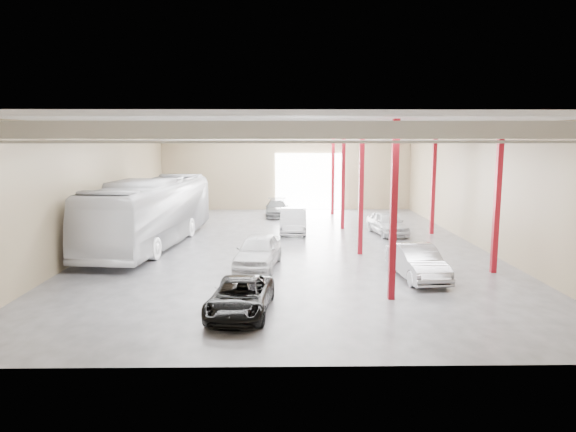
{
  "coord_description": "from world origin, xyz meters",
  "views": [
    {
      "loc": [
        -0.55,
        -29.43,
        6.25
      ],
      "look_at": [
        -0.15,
        -2.54,
        2.2
      ],
      "focal_mm": 32.0,
      "sensor_mm": 36.0,
      "label": 1
    }
  ],
  "objects_px": {
    "coach_bus": "(152,212)",
    "car_row_b": "(293,221)",
    "car_row_a": "(258,251)",
    "car_row_c": "(277,208)",
    "black_sedan": "(240,297)",
    "car_right_near": "(417,262)",
    "car_right_far": "(387,223)"
  },
  "relations": [
    {
      "from": "coach_bus",
      "to": "car_row_b",
      "type": "height_order",
      "value": "coach_bus"
    },
    {
      "from": "car_row_a",
      "to": "car_row_c",
      "type": "distance_m",
      "value": 16.81
    },
    {
      "from": "black_sedan",
      "to": "car_right_near",
      "type": "height_order",
      "value": "car_right_near"
    },
    {
      "from": "car_row_a",
      "to": "car_right_far",
      "type": "distance_m",
      "value": 11.86
    },
    {
      "from": "car_row_b",
      "to": "car_row_c",
      "type": "bearing_deg",
      "value": 100.61
    },
    {
      "from": "black_sedan",
      "to": "car_right_near",
      "type": "bearing_deg",
      "value": 36.81
    },
    {
      "from": "coach_bus",
      "to": "car_row_c",
      "type": "bearing_deg",
      "value": 63.41
    },
    {
      "from": "black_sedan",
      "to": "car_row_c",
      "type": "relative_size",
      "value": 0.99
    },
    {
      "from": "car_row_b",
      "to": "black_sedan",
      "type": "bearing_deg",
      "value": -96.27
    },
    {
      "from": "car_row_a",
      "to": "black_sedan",
      "type": "bearing_deg",
      "value": -85.0
    },
    {
      "from": "coach_bus",
      "to": "car_row_a",
      "type": "height_order",
      "value": "coach_bus"
    },
    {
      "from": "car_row_c",
      "to": "car_right_near",
      "type": "relative_size",
      "value": 0.98
    },
    {
      "from": "coach_bus",
      "to": "black_sedan",
      "type": "bearing_deg",
      "value": -57.11
    },
    {
      "from": "car_right_near",
      "to": "car_right_far",
      "type": "xyz_separation_m",
      "value": [
        0.91,
        10.81,
        -0.01
      ]
    },
    {
      "from": "black_sedan",
      "to": "car_right_far",
      "type": "relative_size",
      "value": 1.02
    },
    {
      "from": "car_row_c",
      "to": "car_right_far",
      "type": "bearing_deg",
      "value": -48.79
    },
    {
      "from": "coach_bus",
      "to": "car_row_c",
      "type": "distance_m",
      "value": 13.58
    },
    {
      "from": "coach_bus",
      "to": "black_sedan",
      "type": "height_order",
      "value": "coach_bus"
    },
    {
      "from": "coach_bus",
      "to": "car_right_near",
      "type": "relative_size",
      "value": 3.06
    },
    {
      "from": "car_row_b",
      "to": "car_right_far",
      "type": "height_order",
      "value": "car_row_b"
    },
    {
      "from": "coach_bus",
      "to": "car_right_near",
      "type": "bearing_deg",
      "value": -22.78
    },
    {
      "from": "coach_bus",
      "to": "car_row_a",
      "type": "relative_size",
      "value": 3.0
    },
    {
      "from": "car_row_a",
      "to": "car_row_c",
      "type": "bearing_deg",
      "value": 95.16
    },
    {
      "from": "car_row_a",
      "to": "car_row_b",
      "type": "height_order",
      "value": "car_row_a"
    },
    {
      "from": "car_row_a",
      "to": "car_row_c",
      "type": "relative_size",
      "value": 1.04
    },
    {
      "from": "coach_bus",
      "to": "car_right_near",
      "type": "xyz_separation_m",
      "value": [
        13.76,
        -7.63,
        -1.21
      ]
    },
    {
      "from": "black_sedan",
      "to": "car_row_c",
      "type": "bearing_deg",
      "value": 92.64
    },
    {
      "from": "car_right_near",
      "to": "car_right_far",
      "type": "relative_size",
      "value": 1.05
    },
    {
      "from": "coach_bus",
      "to": "car_right_far",
      "type": "relative_size",
      "value": 3.21
    },
    {
      "from": "car_row_b",
      "to": "car_right_far",
      "type": "relative_size",
      "value": 1.11
    },
    {
      "from": "car_row_b",
      "to": "car_right_far",
      "type": "distance_m",
      "value": 6.23
    },
    {
      "from": "black_sedan",
      "to": "car_row_b",
      "type": "height_order",
      "value": "car_row_b"
    }
  ]
}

